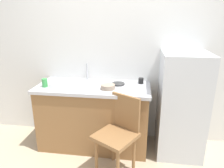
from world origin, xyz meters
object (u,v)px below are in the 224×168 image
object	(u,v)px
chair	(119,132)
terracotta_bowl	(108,87)
cup_green	(45,83)
cup_black	(141,81)
refrigerator	(181,105)
hotplate	(118,84)
dish_tray	(62,85)

from	to	relation	value
chair	terracotta_bowl	size ratio (longest dim) A/B	5.10
cup_green	cup_black	size ratio (longest dim) A/B	1.43
refrigerator	terracotta_bowl	world-z (taller)	refrigerator
cup_green	chair	bearing A→B (deg)	-19.01
refrigerator	hotplate	xyz separation A→B (m)	(-0.80, 0.08, 0.21)
dish_tray	cup_black	xyz separation A→B (m)	(0.98, 0.27, 0.01)
dish_tray	cup_green	size ratio (longest dim) A/B	2.64
terracotta_bowl	refrigerator	bearing A→B (deg)	6.63
dish_tray	cup_black	distance (m)	1.02
chair	dish_tray	bearing A→B (deg)	-175.63
refrigerator	hotplate	size ratio (longest dim) A/B	7.71
refrigerator	chair	world-z (taller)	refrigerator
dish_tray	hotplate	xyz separation A→B (m)	(0.69, 0.18, -0.02)
terracotta_bowl	hotplate	xyz separation A→B (m)	(0.11, 0.19, -0.02)
refrigerator	dish_tray	bearing A→B (deg)	-176.28
cup_green	refrigerator	bearing A→B (deg)	4.59
chair	cup_green	world-z (taller)	cup_green
refrigerator	cup_green	world-z (taller)	refrigerator
refrigerator	chair	xyz separation A→B (m)	(-0.72, -0.47, -0.16)
dish_tray	cup_green	world-z (taller)	cup_green
refrigerator	cup_green	xyz separation A→B (m)	(-1.70, -0.14, 0.26)
refrigerator	hotplate	distance (m)	0.83
cup_black	refrigerator	bearing A→B (deg)	-18.83
hotplate	dish_tray	bearing A→B (deg)	-165.39
refrigerator	chair	size ratio (longest dim) A/B	1.47
cup_black	cup_green	bearing A→B (deg)	-165.52
cup_green	cup_black	world-z (taller)	cup_green
refrigerator	cup_black	bearing A→B (deg)	161.17
chair	dish_tray	world-z (taller)	dish_tray
dish_tray	terracotta_bowl	size ratio (longest dim) A/B	1.60
hotplate	cup_black	bearing A→B (deg)	16.92
cup_black	chair	bearing A→B (deg)	-108.74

